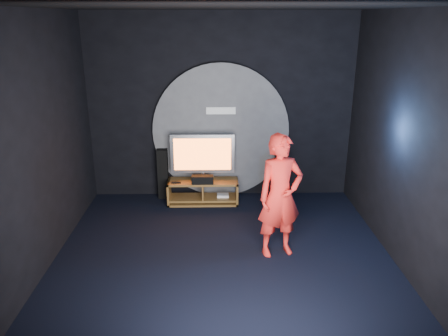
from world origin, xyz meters
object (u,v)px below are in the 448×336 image
Objects in this scene: subwoofer at (282,200)px; player at (280,196)px; tv at (202,155)px; media_console at (203,193)px; tower_speaker_left at (163,173)px; tower_speaker_right at (280,177)px.

player reaches higher than subwoofer.
tv is at bearing 165.68° from subwoofer.
media_console is 0.89m from tower_speaker_left.
tv reaches higher than tower_speaker_right.
player is (1.96, -2.19, 0.43)m from tower_speaker_left.
tower_speaker_left is (-0.79, 0.29, 0.30)m from media_console.
player is (1.18, -1.97, -0.00)m from tv.
tower_speaker_left is (-0.78, 0.23, -0.44)m from tv.
tv is 0.64× the size of player.
tower_speaker_right is 0.49m from subwoofer.
tv is 1.70m from subwoofer.
subwoofer is at bearing -89.85° from tower_speaker_right.
tower_speaker_right is at bearing 65.92° from player.
media_console is 1.35× the size of tower_speaker_left.
player is (-0.29, -1.96, 0.43)m from tower_speaker_right.
tv is at bearing 96.24° from media_console.
subwoofer is (0.00, -0.37, -0.33)m from tower_speaker_right.
tower_speaker_right is at bearing 90.15° from subwoofer.
media_console is at bearing -83.76° from tv.
tower_speaker_left is at bearing 115.99° from player.
player is at bearing -48.28° from tower_speaker_left.
player reaches higher than tower_speaker_left.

